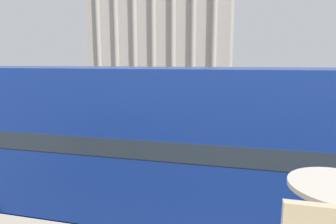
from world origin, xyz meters
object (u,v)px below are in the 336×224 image
(plaza_building_left, at_px, (164,30))
(pedestrian_grey, at_px, (246,116))
(traffic_light_far, at_px, (310,85))
(pedestrian_yellow, at_px, (211,112))
(car_silver, at_px, (292,114))
(double_decker_bus, at_px, (133,140))
(traffic_light_mid, at_px, (269,89))

(plaza_building_left, relative_size, pedestrian_grey, 16.47)
(pedestrian_grey, bearing_deg, traffic_light_far, 89.61)
(traffic_light_far, height_order, pedestrian_yellow, traffic_light_far)
(car_silver, bearing_deg, pedestrian_grey, -99.99)
(traffic_light_far, xyz_separation_m, pedestrian_yellow, (-8.15, -9.10, -1.34))
(double_decker_bus, height_order, pedestrian_grey, double_decker_bus)
(traffic_light_mid, bearing_deg, traffic_light_far, 63.59)
(pedestrian_yellow, bearing_deg, car_silver, 169.16)
(traffic_light_far, distance_m, pedestrian_yellow, 12.29)
(pedestrian_yellow, bearing_deg, pedestrian_grey, 129.24)
(pedestrian_grey, bearing_deg, double_decker_bus, -74.29)
(plaza_building_left, xyz_separation_m, pedestrian_yellow, (13.39, -38.29, -9.46))
(double_decker_bus, bearing_deg, pedestrian_grey, 82.33)
(traffic_light_far, bearing_deg, car_silver, -109.32)
(double_decker_bus, xyz_separation_m, car_silver, (6.37, 15.29, -1.70))
(double_decker_bus, bearing_deg, traffic_light_far, 74.71)
(car_silver, bearing_deg, plaza_building_left, 157.09)
(double_decker_bus, relative_size, pedestrian_yellow, 6.34)
(double_decker_bus, xyz_separation_m, pedestrian_grey, (3.11, 12.51, -1.46))
(plaza_building_left, bearing_deg, double_decker_bus, -76.28)
(traffic_light_mid, xyz_separation_m, pedestrian_yellow, (-3.79, -0.32, -1.65))
(plaza_building_left, height_order, traffic_light_far, plaza_building_left)
(plaza_building_left, height_order, car_silver, plaza_building_left)
(traffic_light_far, relative_size, pedestrian_grey, 2.12)
(double_decker_bus, height_order, car_silver, double_decker_bus)
(traffic_light_far, bearing_deg, plaza_building_left, 126.43)
(double_decker_bus, bearing_deg, car_silver, 73.67)
(car_silver, bearing_deg, double_decker_bus, -73.06)
(traffic_light_mid, bearing_deg, pedestrian_yellow, -175.18)
(pedestrian_yellow, bearing_deg, plaza_building_left, -99.83)
(traffic_light_far, bearing_deg, traffic_light_mid, -116.41)
(double_decker_bus, relative_size, traffic_light_mid, 2.63)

